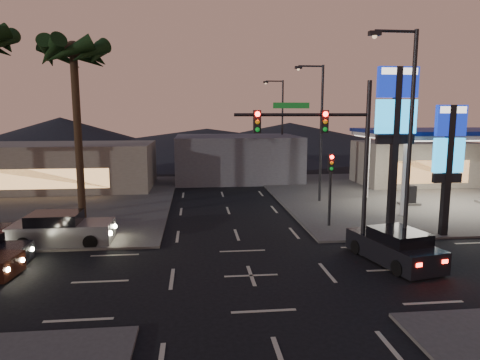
{
  "coord_description": "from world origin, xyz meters",
  "views": [
    {
      "loc": [
        -2.21,
        -16.5,
        6.53
      ],
      "look_at": [
        0.21,
        6.22,
        3.0
      ],
      "focal_mm": 32.0,
      "sensor_mm": 36.0,
      "label": 1
    }
  ],
  "objects": [
    {
      "name": "ground",
      "position": [
        0.0,
        0.0,
        0.0
      ],
      "size": [
        140.0,
        140.0,
        0.0
      ],
      "primitive_type": "plane",
      "color": "black",
      "rests_on": "ground"
    },
    {
      "name": "corner_lot_ne",
      "position": [
        16.0,
        16.0,
        0.06
      ],
      "size": [
        24.0,
        24.0,
        0.12
      ],
      "primitive_type": "cube",
      "color": "#47443F",
      "rests_on": "ground"
    },
    {
      "name": "corner_lot_nw",
      "position": [
        -16.0,
        16.0,
        0.06
      ],
      "size": [
        24.0,
        24.0,
        0.12
      ],
      "primitive_type": "cube",
      "color": "#47443F",
      "rests_on": "ground"
    },
    {
      "name": "gas_station",
      "position": [
        16.0,
        12.0,
        5.08
      ],
      "size": [
        12.2,
        8.2,
        5.47
      ],
      "color": "silver",
      "rests_on": "ground"
    },
    {
      "name": "convenience_store",
      "position": [
        18.0,
        21.0,
        2.0
      ],
      "size": [
        10.0,
        6.0,
        4.0
      ],
      "primitive_type": "cube",
      "color": "#726B5B",
      "rests_on": "ground"
    },
    {
      "name": "pylon_sign_tall",
      "position": [
        8.5,
        5.5,
        6.39
      ],
      "size": [
        2.2,
        0.35,
        9.0
      ],
      "color": "black",
      "rests_on": "ground"
    },
    {
      "name": "pylon_sign_short",
      "position": [
        11.0,
        4.5,
        4.66
      ],
      "size": [
        1.6,
        0.35,
        7.0
      ],
      "color": "black",
      "rests_on": "ground"
    },
    {
      "name": "traffic_signal_mast",
      "position": [
        3.76,
        1.99,
        5.23
      ],
      "size": [
        6.1,
        0.39,
        8.0
      ],
      "color": "black",
      "rests_on": "ground"
    },
    {
      "name": "pedestal_signal",
      "position": [
        5.5,
        6.98,
        2.92
      ],
      "size": [
        0.32,
        0.39,
        4.3
      ],
      "color": "black",
      "rests_on": "ground"
    },
    {
      "name": "streetlight_near",
      "position": [
        6.79,
        1.0,
        5.72
      ],
      "size": [
        2.14,
        0.25,
        10.0
      ],
      "color": "black",
      "rests_on": "ground"
    },
    {
      "name": "streetlight_mid",
      "position": [
        6.79,
        14.0,
        5.72
      ],
      "size": [
        2.14,
        0.25,
        10.0
      ],
      "color": "black",
      "rests_on": "ground"
    },
    {
      "name": "streetlight_far",
      "position": [
        6.79,
        28.0,
        5.72
      ],
      "size": [
        2.14,
        0.25,
        10.0
      ],
      "color": "black",
      "rests_on": "ground"
    },
    {
      "name": "palm_a",
      "position": [
        -9.0,
        9.5,
        9.43
      ],
      "size": [
        4.41,
        4.41,
        10.86
      ],
      "color": "black",
      "rests_on": "ground"
    },
    {
      "name": "building_far_west",
      "position": [
        -14.0,
        22.0,
        2.0
      ],
      "size": [
        16.0,
        8.0,
        4.0
      ],
      "primitive_type": "cube",
      "color": "#726B5B",
      "rests_on": "ground"
    },
    {
      "name": "building_far_mid",
      "position": [
        2.0,
        26.0,
        2.2
      ],
      "size": [
        12.0,
        9.0,
        4.4
      ],
      "primitive_type": "cube",
      "color": "#4C4C51",
      "rests_on": "ground"
    },
    {
      "name": "hill_left",
      "position": [
        -25.0,
        60.0,
        3.0
      ],
      "size": [
        40.0,
        40.0,
        6.0
      ],
      "primitive_type": "cone",
      "color": "black",
      "rests_on": "ground"
    },
    {
      "name": "hill_right",
      "position": [
        15.0,
        60.0,
        2.5
      ],
      "size": [
        50.0,
        50.0,
        5.0
      ],
      "primitive_type": "cone",
      "color": "black",
      "rests_on": "ground"
    },
    {
      "name": "hill_center",
      "position": [
        0.0,
        60.0,
        2.0
      ],
      "size": [
        60.0,
        60.0,
        4.0
      ],
      "primitive_type": "cone",
      "color": "black",
      "rests_on": "ground"
    },
    {
      "name": "car_lane_b_front",
      "position": [
        -8.98,
        5.24,
        0.76
      ],
      "size": [
        5.07,
        2.2,
        1.64
      ],
      "color": "slate",
      "rests_on": "ground"
    },
    {
      "name": "suv_station",
      "position": [
        6.52,
        0.88,
        0.72
      ],
      "size": [
        2.89,
        4.92,
        1.55
      ],
      "color": "black",
      "rests_on": "ground"
    }
  ]
}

